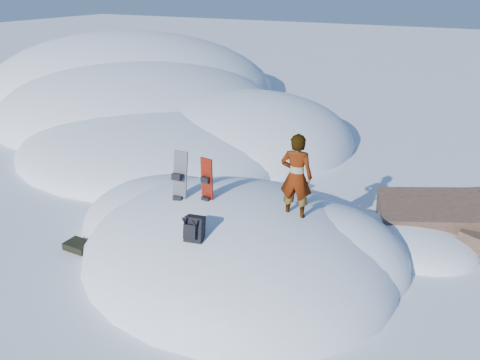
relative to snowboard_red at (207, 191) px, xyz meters
The scene contains 9 objects.
ground 1.74m from the snowboard_red, 29.33° to the left, with size 120.00×120.00×0.00m, color white.
snow_mound 1.76m from the snowboard_red, 57.96° to the left, with size 8.00×6.00×3.00m.
snow_ridge 14.28m from the snowboard_red, 134.46° to the left, with size 21.50×18.50×6.40m.
rock_outcrop 5.59m from the snowboard_red, 37.96° to the left, with size 4.68×4.41×1.68m.
snowboard_red is the anchor object (origin of this frame).
snowboard_dark 0.63m from the snowboard_red, 169.01° to the right, with size 0.34×0.35×1.68m.
backpack 1.33m from the snowboard_red, 68.87° to the right, with size 0.40×0.45×0.56m.
gear_pile 3.35m from the snowboard_red, 160.43° to the right, with size 0.78×0.58×0.21m.
person 1.91m from the snowboard_red, 12.81° to the left, with size 0.63×0.41×1.73m, color slate.
Camera 1 is at (4.21, -7.71, 5.66)m, focal length 35.00 mm.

